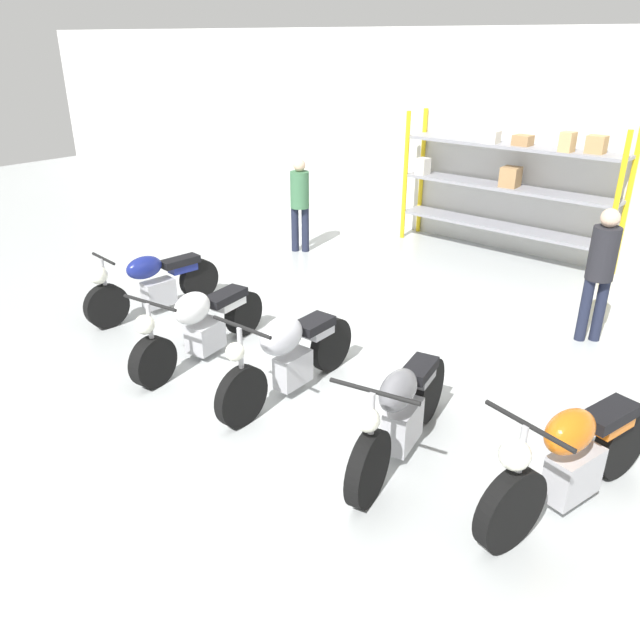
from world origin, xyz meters
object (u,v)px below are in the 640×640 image
motorcycle_blue (152,283)px  person_browsing (300,198)px  motorcycle_white (201,325)px  motorcycle_orange (571,459)px  person_near_rack (601,265)px  motorcycle_silver (288,354)px  motorcycle_grey (401,413)px  shelving_rack (509,182)px

motorcycle_blue → person_browsing: size_ratio=1.25×
motorcycle_blue → motorcycle_white: bearing=79.8°
motorcycle_orange → person_near_rack: person_near_rack is taller
motorcycle_silver → motorcycle_white: bearing=-90.3°
motorcycle_blue → motorcycle_orange: size_ratio=0.96×
motorcycle_silver → motorcycle_grey: motorcycle_silver is taller
motorcycle_silver → person_browsing: (-3.17, 3.65, 0.45)m
motorcycle_blue → motorcycle_silver: (2.87, -0.38, 0.06)m
motorcycle_blue → person_near_rack: (4.78, 3.00, 0.55)m
motorcycle_white → motorcycle_blue: bearing=-113.9°
shelving_rack → motorcycle_white: size_ratio=1.78×
motorcycle_blue → motorcycle_grey: 4.37m
shelving_rack → motorcycle_blue: size_ratio=1.87×
shelving_rack → person_near_rack: bearing=-45.6°
motorcycle_white → person_near_rack: person_near_rack is taller
motorcycle_orange → person_browsing: person_browsing is taller
person_browsing → motorcycle_silver: bearing=-173.2°
motorcycle_blue → motorcycle_silver: bearing=87.9°
motorcycle_grey → shelving_rack: bearing=-174.3°
motorcycle_white → motorcycle_grey: (2.82, -0.08, 0.03)m
motorcycle_silver → person_browsing: bearing=-141.2°
motorcycle_silver → motorcycle_orange: motorcycle_orange is taller
motorcycle_silver → motorcycle_grey: size_ratio=1.01×
motorcycle_blue → person_near_rack: 5.67m
motorcycle_blue → person_browsing: person_browsing is taller
shelving_rack → person_near_rack: size_ratio=2.24×
shelving_rack → motorcycle_silver: bearing=-85.8°
shelving_rack → motorcycle_silver: (0.42, -5.75, -0.77)m
shelving_rack → motorcycle_blue: (-2.45, -5.38, -0.84)m
motorcycle_orange → person_near_rack: bearing=-149.9°
motorcycle_silver → person_browsing: 4.86m
motorcycle_grey → person_browsing: size_ratio=1.26×
person_browsing → motorcycle_orange: bearing=-154.2°
shelving_rack → motorcycle_grey: 6.22m
motorcycle_orange → motorcycle_silver: bearing=-72.6°
motorcycle_grey → motorcycle_orange: size_ratio=0.97×
motorcycle_grey → person_near_rack: person_near_rack is taller
motorcycle_orange → person_browsing: (-6.02, 3.47, 0.46)m
shelving_rack → motorcycle_silver: 5.82m
person_browsing → motorcycle_grey: bearing=-163.3°
motorcycle_white → shelving_rack: bearing=162.5°
motorcycle_blue → motorcycle_silver: size_ratio=0.98×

